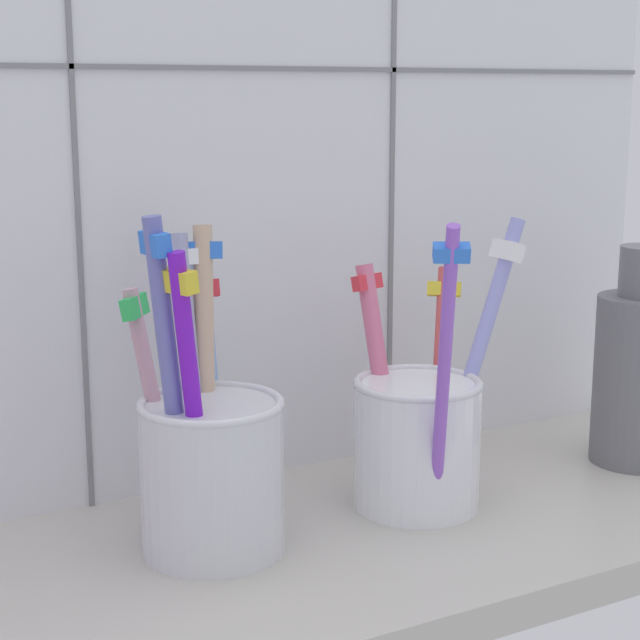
% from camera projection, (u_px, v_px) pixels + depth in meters
% --- Properties ---
extents(counter_slab, '(0.64, 0.22, 0.02)m').
position_uv_depth(counter_slab, '(333.00, 551.00, 0.61)').
color(counter_slab, '#BCB7AD').
rests_on(counter_slab, ground).
extents(tile_wall_back, '(0.64, 0.02, 0.45)m').
position_uv_depth(tile_wall_back, '(239.00, 160.00, 0.66)').
color(tile_wall_back, white).
rests_on(tile_wall_back, ground).
extents(toothbrush_cup_left, '(0.08, 0.10, 0.19)m').
position_uv_depth(toothbrush_cup_left, '(209.00, 458.00, 0.58)').
color(toothbrush_cup_left, silver).
rests_on(toothbrush_cup_left, counter_slab).
extents(toothbrush_cup_right, '(0.12, 0.14, 0.18)m').
position_uv_depth(toothbrush_cup_right, '(419.00, 432.00, 0.64)').
color(toothbrush_cup_right, white).
rests_on(toothbrush_cup_right, counter_slab).
extents(ceramic_vase, '(0.06, 0.06, 0.15)m').
position_uv_depth(ceramic_vase, '(639.00, 371.00, 0.71)').
color(ceramic_vase, slate).
rests_on(ceramic_vase, counter_slab).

